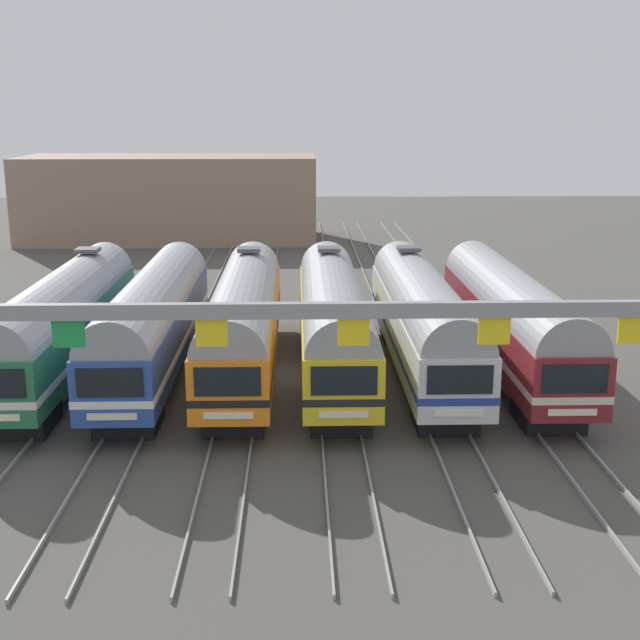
# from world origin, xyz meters

# --- Properties ---
(ground_plane) EXTENTS (160.00, 160.00, 0.00)m
(ground_plane) POSITION_xyz_m (0.00, 0.00, 0.00)
(ground_plane) COLOR #4C4944
(track_bed) EXTENTS (21.41, 70.00, 0.15)m
(track_bed) POSITION_xyz_m (0.00, 17.00, 0.07)
(track_bed) COLOR gray
(track_bed) RESTS_ON ground
(commuter_train_green) EXTENTS (2.88, 18.06, 5.05)m
(commuter_train_green) POSITION_xyz_m (-9.95, -0.00, 2.69)
(commuter_train_green) COLOR #236B42
(commuter_train_green) RESTS_ON ground
(commuter_train_blue) EXTENTS (2.88, 18.06, 4.77)m
(commuter_train_blue) POSITION_xyz_m (-5.97, -0.01, 2.69)
(commuter_train_blue) COLOR #284C9E
(commuter_train_blue) RESTS_ON ground
(commuter_train_orange) EXTENTS (2.88, 18.06, 5.05)m
(commuter_train_orange) POSITION_xyz_m (-1.99, -0.00, 2.69)
(commuter_train_orange) COLOR orange
(commuter_train_orange) RESTS_ON ground
(commuter_train_yellow) EXTENTS (2.88, 18.06, 5.05)m
(commuter_train_yellow) POSITION_xyz_m (1.99, -0.00, 2.69)
(commuter_train_yellow) COLOR gold
(commuter_train_yellow) RESTS_ON ground
(commuter_train_silver) EXTENTS (2.88, 18.06, 5.05)m
(commuter_train_silver) POSITION_xyz_m (5.97, -0.00, 2.69)
(commuter_train_silver) COLOR silver
(commuter_train_silver) RESTS_ON ground
(commuter_train_maroon) EXTENTS (2.88, 18.06, 4.77)m
(commuter_train_maroon) POSITION_xyz_m (9.95, -0.01, 2.69)
(commuter_train_maroon) COLOR maroon
(commuter_train_maroon) RESTS_ON ground
(catenary_gantry) EXTENTS (25.15, 0.44, 6.97)m
(catenary_gantry) POSITION_xyz_m (-0.00, -13.50, 5.34)
(catenary_gantry) COLOR gray
(catenary_gantry) RESTS_ON ground
(maintenance_building) EXTENTS (26.33, 10.00, 7.63)m
(maintenance_building) POSITION_xyz_m (-11.13, 41.03, 3.81)
(maintenance_building) COLOR gray
(maintenance_building) RESTS_ON ground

